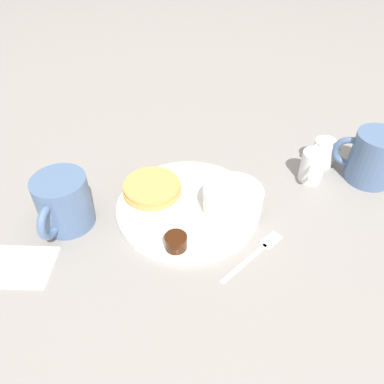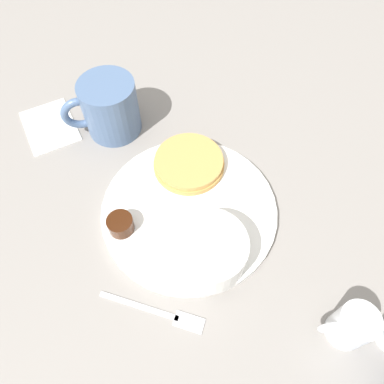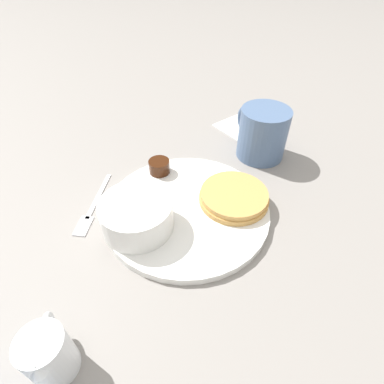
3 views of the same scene
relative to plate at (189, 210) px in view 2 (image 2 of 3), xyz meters
name	(u,v)px [view 2 (image 2 of 3)]	position (x,y,z in m)	size (l,w,h in m)	color
ground_plane	(189,212)	(0.00, 0.00, -0.01)	(4.00, 4.00, 0.00)	gray
plate	(189,210)	(0.00, 0.00, 0.00)	(0.26, 0.26, 0.01)	white
pancake_stack	(189,163)	(-0.06, 0.05, 0.01)	(0.11, 0.11, 0.02)	tan
bowl	(208,250)	(0.07, -0.03, 0.03)	(0.11, 0.11, 0.05)	white
syrup_cup	(121,224)	(-0.04, -0.09, 0.02)	(0.04, 0.04, 0.02)	#38190A
butter_ramekin	(201,269)	(0.08, -0.06, 0.02)	(0.04, 0.04, 0.04)	white
coffee_mug	(109,108)	(-0.21, 0.02, 0.04)	(0.09, 0.12, 0.10)	slate
creamer_pitcher_near	(352,326)	(0.26, 0.03, 0.03)	(0.05, 0.06, 0.07)	white
fork	(164,314)	(0.09, -0.13, 0.00)	(0.13, 0.08, 0.00)	silver
napkin	(50,126)	(-0.29, -0.06, 0.00)	(0.13, 0.11, 0.00)	white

